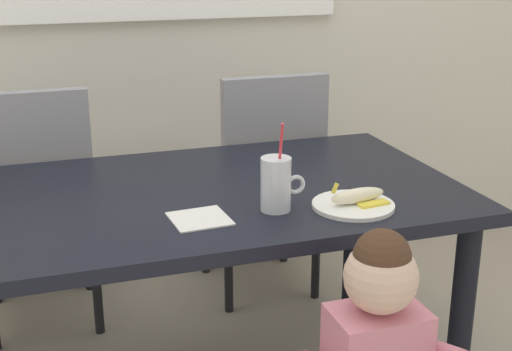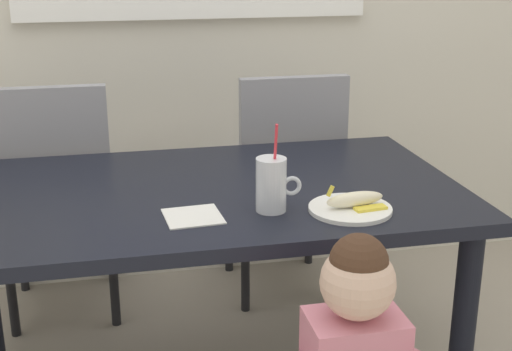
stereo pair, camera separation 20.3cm
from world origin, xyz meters
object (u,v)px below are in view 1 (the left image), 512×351
Objects in this scene: dining_chair_left at (35,197)px; paper_napkin at (200,219)px; milk_cup at (276,187)px; peeled_banana at (358,196)px; dining_table at (198,220)px; snack_plate at (353,205)px; dining_chair_right at (265,173)px.

paper_napkin is (0.42, -0.87, 0.20)m from dining_chair_left.
milk_cup is 1.44× the size of peeled_banana.
peeled_banana is at bearing -5.93° from paper_napkin.
milk_cup is at bearing 167.78° from peeled_banana.
milk_cup is at bearing 126.06° from dining_chair_left.
peeled_banana reaches higher than dining_table.
dining_table is 6.82× the size of snack_plate.
dining_chair_left is 6.40× the size of paper_napkin.
dining_chair_right is at bearing 86.38° from snack_plate.
dining_chair_left is at bearing 126.06° from milk_cup.
peeled_banana is at bearing 87.30° from dining_chair_right.
snack_plate reaches higher than dining_table.
snack_plate is at bearing -13.18° from milk_cup.
paper_napkin is at bearing -102.28° from dining_table.
dining_table is 0.80m from dining_chair_left.
snack_plate is 0.03m from peeled_banana.
dining_table is at bearing 145.72° from peeled_banana.
peeled_banana is (0.39, -0.27, 0.12)m from dining_table.
snack_plate is 1.53× the size of paper_napkin.
snack_plate is at bearing -178.19° from peeled_banana.
dining_table is 1.63× the size of dining_chair_left.
peeled_banana is 1.16× the size of paper_napkin.
dining_chair_left is 0.90m from dining_chair_right.
dining_chair_right is at bearing 56.09° from dining_table.
snack_plate is 0.43m from paper_napkin.
dining_chair_right is at bearing -179.85° from dining_chair_left.
snack_plate is (-0.06, -0.92, 0.20)m from dining_chair_right.
paper_napkin reaches higher than dining_table.
snack_plate is at bearing 132.56° from dining_chair_left.
dining_chair_left and dining_chair_right have the same top height.
dining_chair_right is (0.44, 0.65, -0.10)m from dining_table.
dining_chair_right reaches higher than snack_plate.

